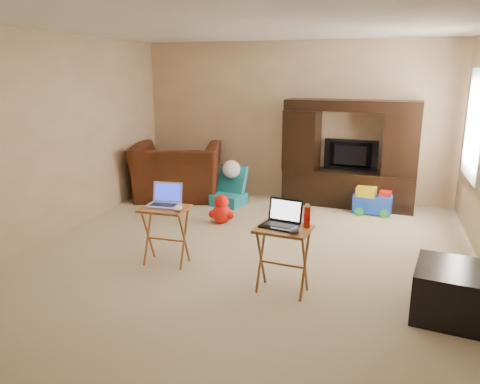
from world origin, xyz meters
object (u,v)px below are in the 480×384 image
(plush_toy, at_px, (222,209))
(ottoman, at_px, (457,293))
(laptop_right, at_px, (280,214))
(push_toy, at_px, (373,200))
(laptop_left, at_px, (163,196))
(water_bottle, at_px, (307,217))
(entertainment_center, at_px, (350,154))
(television, at_px, (350,155))
(mouse_right, at_px, (295,231))
(child_rocker, at_px, (229,186))
(tray_table_right, at_px, (283,260))
(mouse_left, at_px, (178,208))
(tray_table_left, at_px, (166,236))
(recliner, at_px, (177,171))

(plush_toy, bearing_deg, ottoman, -33.53)
(laptop_right, bearing_deg, push_toy, 86.29)
(ottoman, relative_size, laptop_left, 2.04)
(water_bottle, bearing_deg, entertainment_center, 87.46)
(entertainment_center, relative_size, ottoman, 2.92)
(television, xyz_separation_m, push_toy, (0.39, -0.42, -0.57))
(entertainment_center, distance_m, mouse_right, 3.34)
(child_rocker, height_order, push_toy, child_rocker)
(mouse_right, bearing_deg, tray_table_right, 137.29)
(television, height_order, mouse_left, television)
(push_toy, xyz_separation_m, ottoman, (0.77, -2.89, 0.01))
(television, bearing_deg, plush_toy, 48.14)
(plush_toy, height_order, tray_table_right, tray_table_right)
(plush_toy, bearing_deg, water_bottle, -50.07)
(ottoman, distance_m, laptop_right, 1.64)
(tray_table_left, relative_size, tray_table_right, 1.00)
(laptop_left, xyz_separation_m, water_bottle, (1.57, -0.24, -0.02))
(ottoman, relative_size, laptop_right, 2.03)
(recliner, bearing_deg, child_rocker, 155.14)
(television, relative_size, tray_table_left, 1.30)
(entertainment_center, relative_size, laptop_right, 5.95)
(entertainment_center, xyz_separation_m, ottoman, (1.17, -3.23, -0.59))
(mouse_left, bearing_deg, push_toy, 54.59)
(laptop_left, xyz_separation_m, mouse_right, (1.50, -0.44, -0.09))
(child_rocker, distance_m, plush_toy, 0.91)
(tray_table_left, bearing_deg, mouse_left, -20.31)
(plush_toy, relative_size, tray_table_left, 0.65)
(mouse_right, bearing_deg, mouse_left, 164.93)
(laptop_right, xyz_separation_m, mouse_right, (0.17, -0.14, -0.09))
(television, xyz_separation_m, mouse_left, (-1.49, -3.06, -0.12))
(mouse_right, bearing_deg, recliner, 130.16)
(television, bearing_deg, laptop_right, 88.23)
(ottoman, relative_size, tray_table_left, 1.07)
(laptop_right, bearing_deg, ottoman, 9.95)
(recliner, xyz_separation_m, laptop_right, (2.32, -2.81, 0.31))
(push_toy, distance_m, tray_table_right, 2.96)
(push_toy, distance_m, ottoman, 2.99)
(child_rocker, bearing_deg, tray_table_right, -49.58)
(child_rocker, xyz_separation_m, tray_table_right, (1.43, -2.68, 0.01))
(entertainment_center, distance_m, recliner, 2.75)
(entertainment_center, height_order, child_rocker, entertainment_center)
(child_rocker, distance_m, ottoman, 3.99)
(plush_toy, xyz_separation_m, push_toy, (1.97, 1.07, -0.00))
(push_toy, height_order, tray_table_right, tray_table_right)
(television, height_order, tray_table_right, television)
(television, bearing_deg, water_bottle, 92.37)
(water_bottle, bearing_deg, laptop_right, -165.96)
(entertainment_center, xyz_separation_m, mouse_right, (-0.21, -3.33, -0.15))
(tray_table_right, distance_m, water_bottle, 0.47)
(recliner, bearing_deg, push_toy, 164.94)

